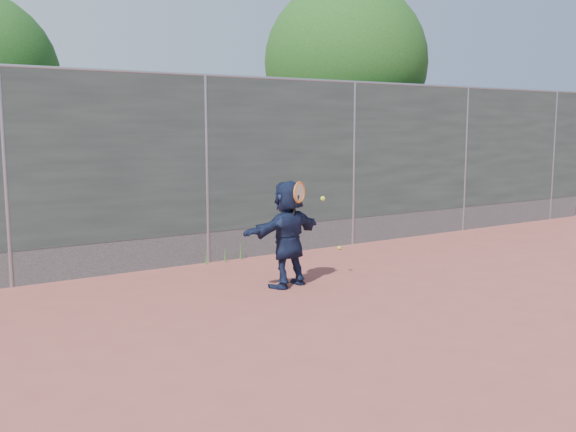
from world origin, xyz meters
TOP-DOWN VIEW (x-y plane):
  - ground at (0.00, 0.00)m, footprint 80.00×80.00m
  - player at (0.25, 1.47)m, footprint 1.43×0.73m
  - ball_ground at (2.45, 3.19)m, footprint 0.07×0.07m
  - fence at (-0.00, 3.50)m, footprint 20.00×0.06m
  - swing_action at (0.33, 1.28)m, footprint 0.57×0.16m
  - tree_right at (4.68, 5.75)m, footprint 3.78×3.60m
  - weed_clump at (0.29, 3.38)m, footprint 0.68×0.07m

SIDE VIEW (x-z plane):
  - ground at x=0.00m, z-range 0.00..0.00m
  - ball_ground at x=2.45m, z-range 0.00..0.07m
  - weed_clump at x=0.29m, z-range -0.02..0.28m
  - player at x=0.25m, z-range 0.00..1.48m
  - swing_action at x=0.33m, z-range 1.04..1.55m
  - fence at x=0.00m, z-range 0.07..3.09m
  - tree_right at x=4.68m, z-range 0.80..6.19m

